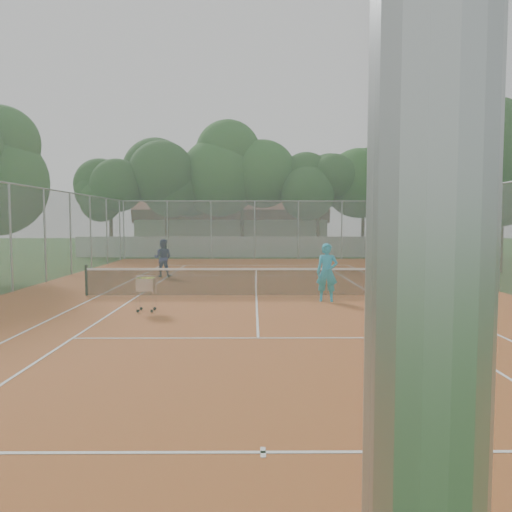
{
  "coord_description": "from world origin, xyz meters",
  "views": [
    {
      "loc": [
        -0.11,
        -17.31,
        2.62
      ],
      "look_at": [
        0.0,
        1.5,
        1.3
      ],
      "focal_mm": 35.0,
      "sensor_mm": 36.0,
      "label": 1
    }
  ],
  "objects_px": {
    "player_near": "(327,272)",
    "ball_hopper": "(146,293)",
    "player_far_right": "(393,261)",
    "player_far_left": "(163,258)",
    "clubhouse": "(233,226)",
    "tennis_net": "(256,282)"
  },
  "relations": [
    {
      "from": "player_near",
      "to": "player_far_left",
      "type": "bearing_deg",
      "value": 141.07
    },
    {
      "from": "player_near",
      "to": "ball_hopper",
      "type": "bearing_deg",
      "value": -152.88
    },
    {
      "from": "tennis_net",
      "to": "clubhouse",
      "type": "xyz_separation_m",
      "value": [
        -2.0,
        29.0,
        1.69
      ]
    },
    {
      "from": "player_far_left",
      "to": "ball_hopper",
      "type": "height_order",
      "value": "player_far_left"
    },
    {
      "from": "tennis_net",
      "to": "clubhouse",
      "type": "distance_m",
      "value": 29.12
    },
    {
      "from": "player_near",
      "to": "player_far_right",
      "type": "relative_size",
      "value": 1.05
    },
    {
      "from": "clubhouse",
      "to": "player_near",
      "type": "relative_size",
      "value": 8.71
    },
    {
      "from": "player_far_left",
      "to": "tennis_net",
      "type": "bearing_deg",
      "value": 130.06
    },
    {
      "from": "player_far_left",
      "to": "ball_hopper",
      "type": "distance_m",
      "value": 9.08
    },
    {
      "from": "player_far_left",
      "to": "ball_hopper",
      "type": "relative_size",
      "value": 1.64
    },
    {
      "from": "tennis_net",
      "to": "ball_hopper",
      "type": "xyz_separation_m",
      "value": [
        -3.18,
        -3.13,
        0.05
      ]
    },
    {
      "from": "clubhouse",
      "to": "player_far_right",
      "type": "distance_m",
      "value": 26.23
    },
    {
      "from": "player_far_left",
      "to": "player_far_right",
      "type": "bearing_deg",
      "value": 173.49
    },
    {
      "from": "player_far_left",
      "to": "player_far_right",
      "type": "xyz_separation_m",
      "value": [
        10.24,
        -1.84,
        0.02
      ]
    },
    {
      "from": "ball_hopper",
      "to": "clubhouse",
      "type": "bearing_deg",
      "value": 82.88
    },
    {
      "from": "clubhouse",
      "to": "player_far_left",
      "type": "xyz_separation_m",
      "value": [
        -2.32,
        -23.13,
        -1.3
      ]
    },
    {
      "from": "player_near",
      "to": "ball_hopper",
      "type": "xyz_separation_m",
      "value": [
        -5.46,
        -1.86,
        -0.4
      ]
    },
    {
      "from": "player_far_left",
      "to": "clubhouse",
      "type": "bearing_deg",
      "value": -92.04
    },
    {
      "from": "player_far_left",
      "to": "player_far_right",
      "type": "distance_m",
      "value": 10.41
    },
    {
      "from": "clubhouse",
      "to": "player_far_left",
      "type": "distance_m",
      "value": 23.28
    },
    {
      "from": "clubhouse",
      "to": "ball_hopper",
      "type": "xyz_separation_m",
      "value": [
        -1.18,
        -32.13,
        -1.64
      ]
    },
    {
      "from": "player_near",
      "to": "ball_hopper",
      "type": "height_order",
      "value": "player_near"
    }
  ]
}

